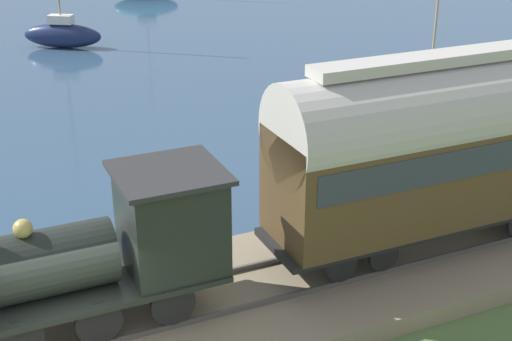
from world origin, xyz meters
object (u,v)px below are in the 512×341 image
Objects in this scene: sailboat_white at (430,79)px; steam_locomotive at (104,246)px; passenger_coach at (445,140)px; rowboat_mid_harbor at (23,245)px; rowboat_far_out at (388,143)px; sailboat_navy at (62,34)px.

steam_locomotive is at bearing 123.91° from sailboat_white.
passenger_coach is 3.25× the size of rowboat_mid_harbor.
rowboat_far_out reaches higher than rowboat_mid_harbor.
passenger_coach reaches higher than steam_locomotive.
passenger_coach is 1.47× the size of sailboat_white.
sailboat_navy reaches higher than passenger_coach.
sailboat_white is 0.69× the size of sailboat_navy.
sailboat_navy is 22.00m from rowboat_mid_harbor.
sailboat_navy reaches higher than rowboat_far_out.
sailboat_navy is 3.20× the size of rowboat_mid_harbor.
sailboat_white is at bearing -20.57° from rowboat_far_out.
rowboat_mid_harbor is (-7.16, 17.67, -0.30)m from sailboat_white.
passenger_coach is 26.21m from sailboat_navy.
steam_locomotive is 0.69× the size of sailboat_navy.
sailboat_navy is at bearing 47.80° from rowboat_far_out.
rowboat_far_out is at bearing -59.65° from steam_locomotive.
passenger_coach is 3.94× the size of rowboat_far_out.
sailboat_navy is (14.29, 12.80, 0.18)m from sailboat_white.
rowboat_mid_harbor is at bearing -160.87° from sailboat_navy.
sailboat_white reaches higher than passenger_coach.
steam_locomotive is 2.67× the size of rowboat_far_out.
steam_locomotive is 0.68× the size of passenger_coach.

